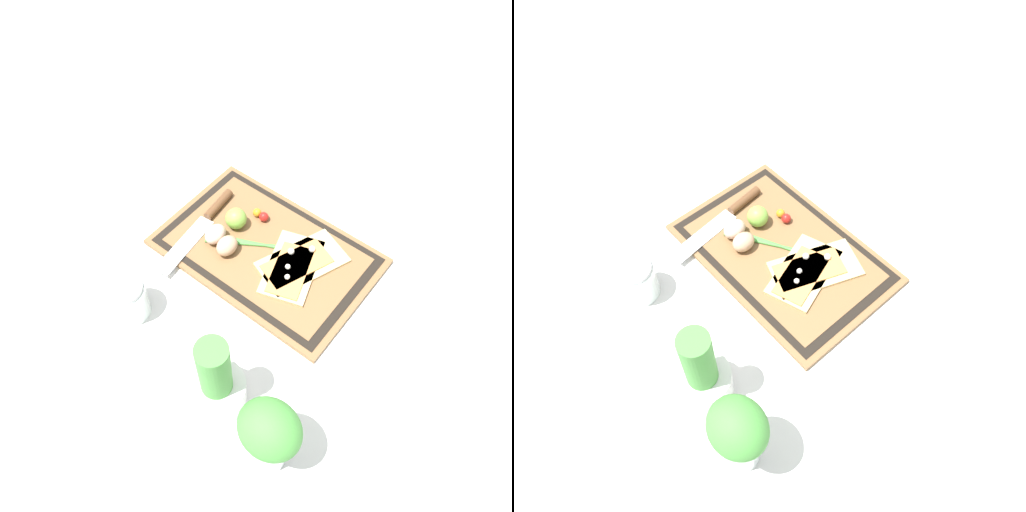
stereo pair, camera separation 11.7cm
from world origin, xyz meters
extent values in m
plane|color=silver|center=(0.00, 0.00, 0.00)|extent=(6.00, 6.00, 0.00)
cube|color=brown|center=(0.00, 0.00, 0.01)|extent=(0.51, 0.33, 0.01)
cube|color=black|center=(0.00, 0.00, 0.01)|extent=(0.48, 0.31, 0.00)
cube|color=brown|center=(0.00, 0.00, 0.02)|extent=(0.44, 0.27, 0.00)
cube|color=#DBBC7F|center=(-0.09, -0.02, 0.02)|extent=(0.18, 0.23, 0.01)
cube|color=#E08E47|center=(-0.08, -0.01, 0.02)|extent=(0.13, 0.18, 0.00)
sphere|color=silver|center=(-0.09, -0.06, 0.03)|extent=(0.02, 0.02, 0.02)
sphere|color=silver|center=(-0.08, 0.02, 0.03)|extent=(0.01, 0.01, 0.01)
cube|color=#DBBC7F|center=(-0.08, 0.01, 0.02)|extent=(0.16, 0.22, 0.01)
cube|color=#E08E47|center=(-0.08, 0.02, 0.02)|extent=(0.12, 0.17, 0.00)
sphere|color=silver|center=(-0.06, -0.02, 0.03)|extent=(0.02, 0.02, 0.02)
sphere|color=silver|center=(-0.09, 0.04, 0.03)|extent=(0.01, 0.01, 0.01)
cube|color=silver|center=(0.16, 0.12, 0.02)|extent=(0.06, 0.19, 0.00)
cylinder|color=brown|center=(0.18, -0.03, 0.03)|extent=(0.03, 0.10, 0.02)
ellipsoid|color=tan|center=(0.07, 0.06, 0.04)|extent=(0.04, 0.06, 0.04)
ellipsoid|color=beige|center=(0.11, 0.05, 0.04)|extent=(0.04, 0.06, 0.04)
sphere|color=#7FB742|center=(0.10, -0.01, 0.04)|extent=(0.05, 0.05, 0.05)
sphere|color=red|center=(0.06, -0.07, 0.03)|extent=(0.02, 0.02, 0.02)
sphere|color=orange|center=(0.08, -0.07, 0.03)|extent=(0.02, 0.02, 0.02)
cylinder|color=#47933D|center=(0.01, -0.01, 0.02)|extent=(0.27, 0.13, 0.01)
cylinder|color=#47933D|center=(0.01, -0.01, 0.02)|extent=(0.26, 0.15, 0.01)
cylinder|color=#47933D|center=(0.01, -0.01, 0.02)|extent=(0.25, 0.17, 0.01)
cylinder|color=white|center=(-0.15, 0.34, 0.04)|extent=(0.11, 0.11, 0.07)
cylinder|color=#47933D|center=(-0.15, 0.34, 0.13)|extent=(0.06, 0.06, 0.19)
cylinder|color=silver|center=(0.14, 0.32, 0.04)|extent=(0.09, 0.09, 0.09)
cylinder|color=olive|center=(0.14, 0.32, 0.02)|extent=(0.08, 0.08, 0.03)
cylinder|color=silver|center=(0.14, 0.32, 0.09)|extent=(0.09, 0.09, 0.01)
cylinder|color=silver|center=(-0.29, 0.37, 0.06)|extent=(0.07, 0.07, 0.11)
ellipsoid|color=#47933D|center=(-0.29, 0.37, 0.16)|extent=(0.11, 0.10, 0.09)
camera|label=1|loc=(-0.43, 0.57, 0.98)|focal=35.00mm
camera|label=2|loc=(-0.51, 0.49, 0.98)|focal=35.00mm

